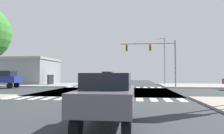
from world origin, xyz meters
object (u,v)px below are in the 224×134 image
object	(u,v)px
suv_nearside_1	(108,77)
suv_trailing_2	(3,78)
traffic_signal_mast	(153,53)
street_lamp	(163,57)
bank_building	(21,71)
sedan_crossing_2	(108,95)

from	to	relation	value
suv_nearside_1	suv_trailing_2	distance (m)	16.57
traffic_signal_mast	suv_nearside_1	size ratio (longest dim) A/B	1.70
street_lamp	suv_nearside_1	xyz separation A→B (m)	(-9.92, -1.94, -3.66)
traffic_signal_mast	street_lamp	size ratio (longest dim) A/B	0.92
street_lamp	suv_trailing_2	xyz separation A→B (m)	(-22.94, -12.19, -3.66)
bank_building	sedan_crossing_2	bearing A→B (deg)	-55.20
suv_nearside_1	suv_trailing_2	xyz separation A→B (m)	(-13.02, -10.25, 0.00)
traffic_signal_mast	suv_trailing_2	distance (m)	21.04
sedan_crossing_2	suv_trailing_2	distance (m)	25.43
street_lamp	suv_nearside_1	world-z (taller)	street_lamp
bank_building	sedan_crossing_2	distance (m)	37.85
suv_nearside_1	sedan_crossing_2	distance (m)	29.42
traffic_signal_mast	street_lamp	world-z (taller)	street_lamp
traffic_signal_mast	sedan_crossing_2	bearing A→B (deg)	-98.70
traffic_signal_mast	suv_trailing_2	world-z (taller)	traffic_signal_mast
street_lamp	bank_building	xyz separation A→B (m)	(-27.51, -0.03, -2.56)
traffic_signal_mast	sedan_crossing_2	xyz separation A→B (m)	(-3.43, -22.39, -3.83)
traffic_signal_mast	suv_trailing_2	size ratio (longest dim) A/B	1.70
traffic_signal_mast	bank_building	distance (m)	26.58
street_lamp	bank_building	world-z (taller)	street_lamp
sedan_crossing_2	suv_trailing_2	bearing A→B (deg)	132.02
traffic_signal_mast	bank_building	xyz separation A→B (m)	(-25.01, 8.67, -2.45)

